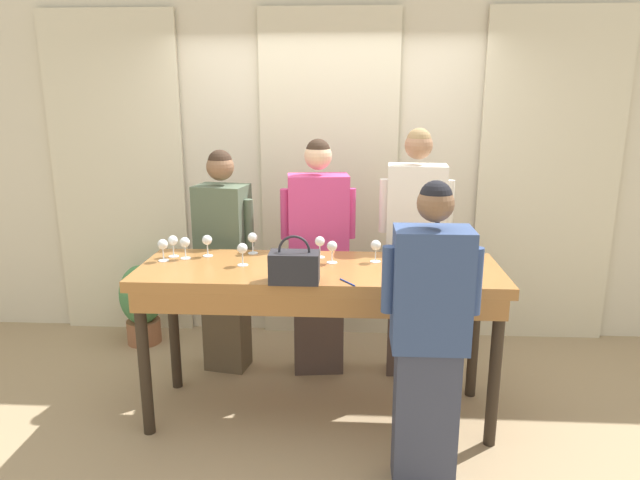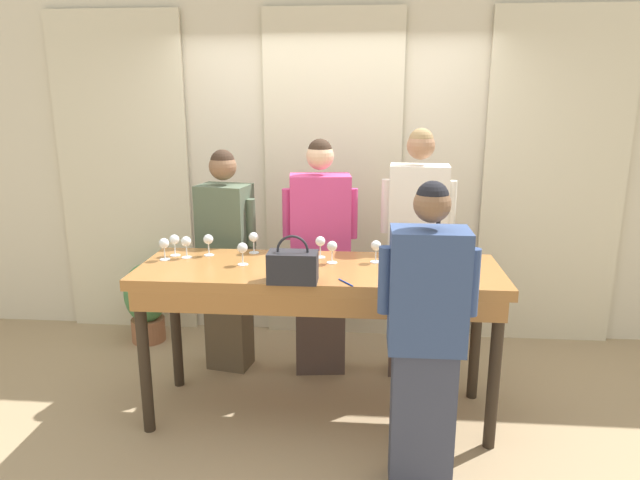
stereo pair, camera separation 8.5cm
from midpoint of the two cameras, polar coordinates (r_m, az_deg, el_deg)
name	(u,v)px [view 2 (the right image)]	position (r m, az deg, el deg)	size (l,w,h in m)	color
ground_plane	(319,412)	(3.91, 0.56, -16.85)	(18.00, 18.00, 0.00)	tan
wall_back	(333,172)	(4.78, 1.83, 6.81)	(12.00, 0.06, 2.80)	beige
curtain_panel_left	(124,177)	(5.13, -18.54, 5.96)	(1.12, 0.03, 2.69)	beige
curtain_panel_center	(333,180)	(4.72, 1.78, 6.03)	(1.12, 0.03, 2.69)	beige
curtain_panel_right	(554,182)	(4.96, 22.80, 5.32)	(1.12, 0.03, 2.69)	beige
tasting_bar	(319,284)	(3.51, 0.57, -4.45)	(2.22, 0.73, 1.00)	#9E6633
wine_bottle	(437,244)	(3.67, 12.29, -0.35)	(0.08, 0.08, 0.32)	black
handbag	(293,266)	(3.19, -1.98, -2.63)	(0.28, 0.15, 0.27)	#232328
wine_glass_front_left	(417,261)	(3.31, 10.38, -2.12)	(0.07, 0.07, 0.14)	white
wine_glass_front_mid	(254,238)	(3.79, -6.02, 0.18)	(0.07, 0.07, 0.14)	white
wine_glass_front_right	(186,242)	(3.75, -12.61, -0.25)	(0.07, 0.07, 0.14)	white
wine_glass_center_left	(164,244)	(3.74, -14.71, -0.43)	(0.07, 0.07, 0.14)	white
wine_glass_center_mid	(320,242)	(3.67, 0.70, -0.24)	(0.07, 0.07, 0.14)	white
wine_glass_center_right	(243,249)	(3.54, -7.07, -0.88)	(0.07, 0.07, 0.14)	white
wine_glass_back_left	(454,248)	(3.65, 13.95, -0.75)	(0.07, 0.07, 0.14)	white
wine_glass_back_mid	(332,247)	(3.55, 1.90, -0.74)	(0.07, 0.07, 0.14)	white
wine_glass_back_right	(433,252)	(3.52, 11.89, -1.17)	(0.07, 0.07, 0.14)	white
wine_glass_near_host	(376,247)	(3.58, 6.30, -0.67)	(0.07, 0.07, 0.14)	white
wine_glass_by_bottle	(174,241)	(3.82, -13.74, -0.06)	(0.07, 0.07, 0.14)	white
wine_glass_by_handbag	(208,240)	(3.78, -10.48, -0.04)	(0.07, 0.07, 0.14)	white
napkin	(286,253)	(3.78, -2.76, -1.36)	(0.14, 0.14, 0.00)	white
pen	(346,282)	(3.20, 3.35, -4.27)	(0.09, 0.12, 0.01)	#193399
guest_olive_jacket	(227,260)	(4.24, -8.75, -2.00)	(0.47, 0.33, 1.65)	brown
guest_pink_top	(320,258)	(4.13, 0.60, -1.81)	(0.54, 0.30, 1.73)	#473833
guest_cream_sweater	(416,254)	(4.12, 10.19, -1.38)	(0.52, 0.27, 1.81)	#473833
host_pouring	(425,339)	(2.97, 11.33, -9.70)	(0.49, 0.25, 1.63)	#383D51
potted_plant	(146,300)	(4.99, -16.52, -5.81)	(0.35, 0.35, 0.67)	#935B3D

